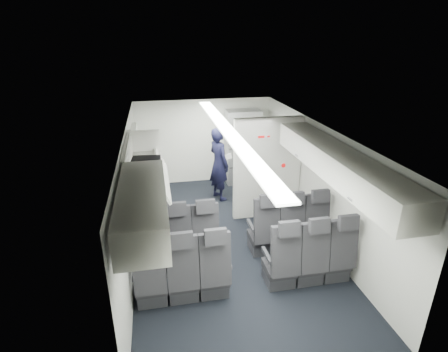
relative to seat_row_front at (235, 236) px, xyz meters
name	(u,v)px	position (x,y,z in m)	size (l,w,h in m)	color
cabin_shell	(228,186)	(0.00, 0.53, 0.72)	(3.41, 6.01, 2.16)	black
seat_row_front	(235,236)	(0.00, 0.00, 0.00)	(3.33, 0.56, 1.24)	black
seat_row_mid	(248,268)	(0.00, -0.90, 0.00)	(3.33, 0.56, 1.24)	black
overhead_bin_left_rear	(143,206)	(-1.40, -1.47, 1.46)	(0.53, 1.80, 0.40)	silver
overhead_bin_left_front_open	(142,163)	(-1.44, 0.28, 1.33)	(0.64, 1.70, 0.72)	#9E9E93
overhead_bin_right_rear	(371,186)	(1.40, -1.47, 1.46)	(0.53, 1.80, 0.40)	silver
overhead_bin_right_front	(312,146)	(1.40, 0.28, 1.46)	(0.53, 1.70, 0.40)	silver
bulkhead_partition	(267,169)	(0.98, 1.33, 0.67)	(1.40, 0.15, 2.13)	silver
galley_unit	(243,147)	(0.95, 3.25, 0.55)	(0.85, 0.52, 1.90)	#939399
boarding_door	(138,170)	(-1.64, 2.09, 0.55)	(0.12, 1.27, 1.86)	silver
flight_attendant	(219,164)	(0.17, 2.38, 0.46)	(0.63, 0.41, 1.72)	black
carry_on_bag	(146,166)	(-1.37, -0.07, 1.42)	(0.41, 0.29, 0.24)	black
papers	(227,157)	(0.36, 2.33, 0.63)	(0.19, 0.02, 0.13)	white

